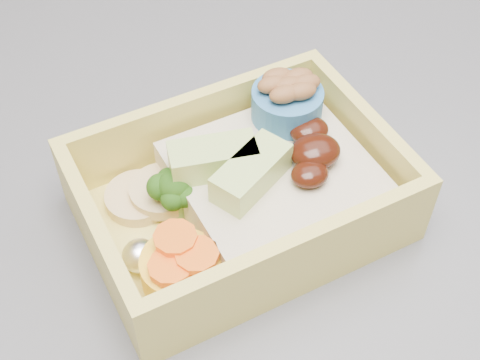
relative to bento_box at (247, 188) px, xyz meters
name	(u,v)px	position (x,y,z in m)	size (l,w,h in m)	color
bento_box	(247,188)	(0.00, 0.00, 0.00)	(0.23, 0.18, 0.08)	#E1CE5D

